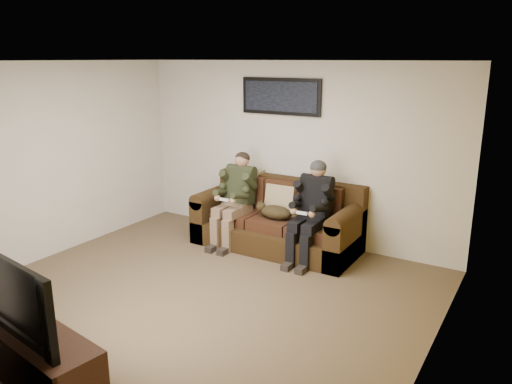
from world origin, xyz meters
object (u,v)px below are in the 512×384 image
Objects in this scene: sofa at (279,222)px; tv_stand at (37,356)px; cat at (274,212)px; person_left at (236,193)px; television at (29,295)px; framed_poster at (281,96)px; person_right at (312,205)px.

sofa is 3.79m from tv_stand.
person_left is at bearing -178.74° from cat.
television is at bearing -84.37° from person_left.
cat is 0.53× the size of framed_poster.
television is at bearing -81.30° from tv_stand.
framed_poster reaches higher than tv_stand.
television reaches higher than tv_stand.
person_left is 0.99× the size of person_right.
framed_poster is at bearing 111.94° from cat.
person_left is 1.52m from framed_poster.
sofa reaches higher than cat.
person_right reaches higher than person_left.
cat is 0.56× the size of television.
tv_stand is (-0.27, -3.60, -0.34)m from cat.
television is (-0.25, -3.78, 0.42)m from sofa.
cat is at bearing 178.66° from person_right.
person_right is 1.13× the size of television.
person_right is at bearing -17.99° from sofa.
sofa is at bearing 98.57° from cat.
person_right is at bearing -1.34° from cat.
person_left is 0.93× the size of tv_stand.
cat is at bearing -81.43° from sofa.
person_left is 1.06× the size of framed_poster.
sofa is 3.53× the size of cat.
tv_stand is at bearing -90.64° from framed_poster.
tv_stand is at bearing -84.37° from person_left.
person_left reaches higher than cat.
cat is at bearing 94.35° from tv_stand.
person_right reaches higher than sofa.
framed_poster is 1.07× the size of television.
person_right is 1.67m from framed_poster.
cat reaches higher than tv_stand.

